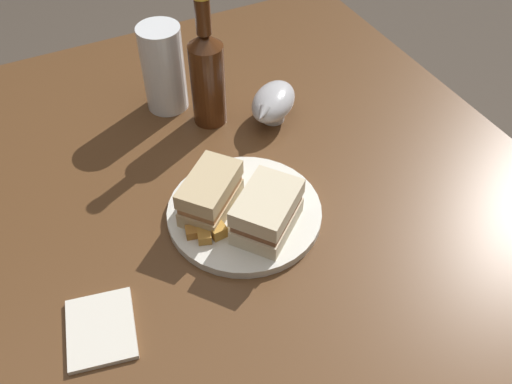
{
  "coord_description": "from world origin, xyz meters",
  "views": [
    {
      "loc": [
        0.56,
        -0.3,
        1.39
      ],
      "look_at": [
        0.01,
        -0.03,
        0.75
      ],
      "focal_mm": 38.71,
      "sensor_mm": 36.0,
      "label": 1
    }
  ],
  "objects_px": {
    "plate": "(244,212)",
    "sandwich_half_right": "(267,212)",
    "pint_glass": "(164,73)",
    "sandwich_half_left": "(211,195)",
    "gravy_boat": "(273,102)",
    "cider_bottle": "(207,75)",
    "napkin": "(101,329)"
  },
  "relations": [
    {
      "from": "plate",
      "to": "sandwich_half_right",
      "type": "bearing_deg",
      "value": 17.99
    },
    {
      "from": "plate",
      "to": "napkin",
      "type": "bearing_deg",
      "value": -69.09
    },
    {
      "from": "sandwich_half_right",
      "to": "pint_glass",
      "type": "relative_size",
      "value": 0.8
    },
    {
      "from": "sandwich_half_left",
      "to": "napkin",
      "type": "bearing_deg",
      "value": -60.64
    },
    {
      "from": "cider_bottle",
      "to": "gravy_boat",
      "type": "bearing_deg",
      "value": 63.15
    },
    {
      "from": "sandwich_half_right",
      "to": "gravy_boat",
      "type": "bearing_deg",
      "value": 150.55
    },
    {
      "from": "plate",
      "to": "gravy_boat",
      "type": "height_order",
      "value": "gravy_boat"
    },
    {
      "from": "cider_bottle",
      "to": "sandwich_half_right",
      "type": "bearing_deg",
      "value": -6.13
    },
    {
      "from": "gravy_boat",
      "to": "cider_bottle",
      "type": "relative_size",
      "value": 0.54
    },
    {
      "from": "sandwich_half_right",
      "to": "sandwich_half_left",
      "type": "bearing_deg",
      "value": -138.78
    },
    {
      "from": "plate",
      "to": "gravy_boat",
      "type": "relative_size",
      "value": 1.79
    },
    {
      "from": "sandwich_half_right",
      "to": "cider_bottle",
      "type": "height_order",
      "value": "cider_bottle"
    },
    {
      "from": "sandwich_half_right",
      "to": "gravy_boat",
      "type": "distance_m",
      "value": 0.28
    },
    {
      "from": "sandwich_half_left",
      "to": "sandwich_half_right",
      "type": "relative_size",
      "value": 0.94
    },
    {
      "from": "sandwich_half_left",
      "to": "pint_glass",
      "type": "height_order",
      "value": "pint_glass"
    },
    {
      "from": "napkin",
      "to": "pint_glass",
      "type": "bearing_deg",
      "value": 149.43
    },
    {
      "from": "plate",
      "to": "cider_bottle",
      "type": "bearing_deg",
      "value": 169.22
    },
    {
      "from": "sandwich_half_right",
      "to": "napkin",
      "type": "distance_m",
      "value": 0.29
    },
    {
      "from": "sandwich_half_right",
      "to": "pint_glass",
      "type": "xyz_separation_m",
      "value": [
        -0.38,
        -0.03,
        0.03
      ]
    },
    {
      "from": "plate",
      "to": "napkin",
      "type": "height_order",
      "value": "plate"
    },
    {
      "from": "pint_glass",
      "to": "plate",
      "type": "bearing_deg",
      "value": 1.62
    },
    {
      "from": "sandwich_half_right",
      "to": "pint_glass",
      "type": "bearing_deg",
      "value": -176.22
    },
    {
      "from": "sandwich_half_left",
      "to": "pint_glass",
      "type": "bearing_deg",
      "value": 173.26
    },
    {
      "from": "plate",
      "to": "sandwich_half_right",
      "type": "xyz_separation_m",
      "value": [
        0.05,
        0.02,
        0.04
      ]
    },
    {
      "from": "cider_bottle",
      "to": "napkin",
      "type": "relative_size",
      "value": 2.33
    },
    {
      "from": "sandwich_half_right",
      "to": "napkin",
      "type": "relative_size",
      "value": 1.23
    },
    {
      "from": "pint_glass",
      "to": "napkin",
      "type": "relative_size",
      "value": 1.54
    },
    {
      "from": "sandwich_half_left",
      "to": "gravy_boat",
      "type": "relative_size",
      "value": 0.92
    },
    {
      "from": "plate",
      "to": "pint_glass",
      "type": "height_order",
      "value": "pint_glass"
    },
    {
      "from": "gravy_boat",
      "to": "napkin",
      "type": "relative_size",
      "value": 1.26
    },
    {
      "from": "pint_glass",
      "to": "gravy_boat",
      "type": "xyz_separation_m",
      "value": [
        0.13,
        0.16,
        -0.03
      ]
    },
    {
      "from": "pint_glass",
      "to": "cider_bottle",
      "type": "relative_size",
      "value": 0.66
    }
  ]
}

